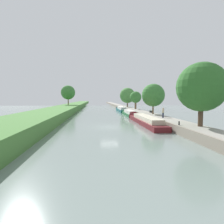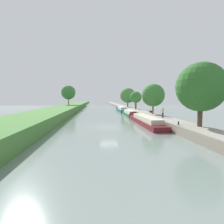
{
  "view_description": "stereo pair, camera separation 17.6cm",
  "coord_description": "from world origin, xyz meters",
  "px_view_note": "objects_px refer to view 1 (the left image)",
  "views": [
    {
      "loc": [
        -2.04,
        -26.46,
        4.18
      ],
      "look_at": [
        1.8,
        15.84,
        1.0
      ],
      "focal_mm": 29.68,
      "sensor_mm": 36.0,
      "label": 1
    },
    {
      "loc": [
        -1.87,
        -26.48,
        4.18
      ],
      "look_at": [
        1.8,
        15.84,
        1.0
      ],
      "focal_mm": 29.68,
      "sensor_mm": 36.0,
      "label": 2
    }
  ],
  "objects_px": {
    "mooring_bollard_far": "(123,107)",
    "park_bench": "(151,111)",
    "person_walking": "(163,112)",
    "mooring_bollard_near": "(179,123)",
    "narrowboat_maroon": "(144,120)",
    "narrowboat_teal": "(121,109)",
    "narrowboat_green": "(129,113)"
  },
  "relations": [
    {
      "from": "mooring_bollard_near",
      "to": "mooring_bollard_far",
      "type": "relative_size",
      "value": 1.0
    },
    {
      "from": "narrowboat_teal",
      "to": "mooring_bollard_far",
      "type": "relative_size",
      "value": 29.53
    },
    {
      "from": "person_walking",
      "to": "park_bench",
      "type": "xyz_separation_m",
      "value": [
        1.28,
        10.55,
        -0.53
      ]
    },
    {
      "from": "mooring_bollard_far",
      "to": "park_bench",
      "type": "distance_m",
      "value": 24.75
    },
    {
      "from": "person_walking",
      "to": "park_bench",
      "type": "bearing_deg",
      "value": 83.1
    },
    {
      "from": "park_bench",
      "to": "narrowboat_teal",
      "type": "bearing_deg",
      "value": 102.76
    },
    {
      "from": "narrowboat_teal",
      "to": "mooring_bollard_far",
      "type": "distance_m",
      "value": 6.62
    },
    {
      "from": "narrowboat_green",
      "to": "mooring_bollard_near",
      "type": "height_order",
      "value": "mooring_bollard_near"
    },
    {
      "from": "narrowboat_teal",
      "to": "mooring_bollard_far",
      "type": "xyz_separation_m",
      "value": [
        1.75,
        6.36,
        0.58
      ]
    },
    {
      "from": "narrowboat_teal",
      "to": "person_walking",
      "type": "height_order",
      "value": "person_walking"
    },
    {
      "from": "narrowboat_teal",
      "to": "narrowboat_green",
      "type": "bearing_deg",
      "value": -90.0
    },
    {
      "from": "narrowboat_green",
      "to": "mooring_bollard_far",
      "type": "height_order",
      "value": "mooring_bollard_far"
    },
    {
      "from": "narrowboat_teal",
      "to": "mooring_bollard_far",
      "type": "height_order",
      "value": "narrowboat_teal"
    },
    {
      "from": "narrowboat_maroon",
      "to": "mooring_bollard_near",
      "type": "height_order",
      "value": "mooring_bollard_near"
    },
    {
      "from": "narrowboat_maroon",
      "to": "person_walking",
      "type": "distance_m",
      "value": 3.33
    },
    {
      "from": "mooring_bollard_near",
      "to": "park_bench",
      "type": "xyz_separation_m",
      "value": [
        2.39,
        18.74,
        0.12
      ]
    },
    {
      "from": "narrowboat_green",
      "to": "mooring_bollard_far",
      "type": "bearing_deg",
      "value": 84.97
    },
    {
      "from": "person_walking",
      "to": "park_bench",
      "type": "height_order",
      "value": "person_walking"
    },
    {
      "from": "mooring_bollard_near",
      "to": "mooring_bollard_far",
      "type": "distance_m",
      "value": 43.38
    },
    {
      "from": "narrowboat_maroon",
      "to": "park_bench",
      "type": "height_order",
      "value": "park_bench"
    },
    {
      "from": "person_walking",
      "to": "mooring_bollard_near",
      "type": "distance_m",
      "value": 8.3
    },
    {
      "from": "mooring_bollard_near",
      "to": "narrowboat_maroon",
      "type": "bearing_deg",
      "value": 101.5
    },
    {
      "from": "person_walking",
      "to": "mooring_bollard_far",
      "type": "distance_m",
      "value": 35.2
    },
    {
      "from": "mooring_bollard_far",
      "to": "park_bench",
      "type": "xyz_separation_m",
      "value": [
        2.39,
        -24.63,
        0.12
      ]
    },
    {
      "from": "narrowboat_maroon",
      "to": "mooring_bollard_near",
      "type": "bearing_deg",
      "value": -78.5
    },
    {
      "from": "mooring_bollard_near",
      "to": "narrowboat_teal",
      "type": "bearing_deg",
      "value": 92.71
    },
    {
      "from": "narrowboat_maroon",
      "to": "mooring_bollard_near",
      "type": "distance_m",
      "value": 9.25
    },
    {
      "from": "narrowboat_maroon",
      "to": "mooring_bollard_near",
      "type": "relative_size",
      "value": 38.01
    },
    {
      "from": "narrowboat_green",
      "to": "park_bench",
      "type": "distance_m",
      "value": 6.34
    },
    {
      "from": "narrowboat_teal",
      "to": "park_bench",
      "type": "height_order",
      "value": "narrowboat_teal"
    },
    {
      "from": "narrowboat_teal",
      "to": "mooring_bollard_near",
      "type": "xyz_separation_m",
      "value": [
        1.75,
        -37.02,
        0.58
      ]
    },
    {
      "from": "narrowboat_green",
      "to": "park_bench",
      "type": "xyz_separation_m",
      "value": [
        4.14,
        -4.73,
        0.81
      ]
    }
  ]
}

